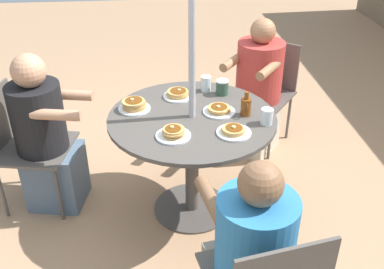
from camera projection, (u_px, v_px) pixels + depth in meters
The scene contains 17 objects.
ground_plane at pixel (192, 208), 3.27m from camera, with size 12.00×12.00×0.00m, color tan.
patio_table at pixel (192, 136), 2.96m from camera, with size 1.09×1.09×0.76m.
umbrella_pole at pixel (192, 82), 2.76m from camera, with size 0.04×0.04×2.01m, color #ADADB2.
patio_chair_north at pixel (22, 141), 3.11m from camera, with size 0.56×0.56×0.88m.
diner_north at pixel (46, 140), 3.09m from camera, with size 0.43×0.55×1.15m.
diner_east at pixel (250, 261), 2.20m from camera, with size 0.58×0.46×1.08m.
patio_chair_south at pixel (265, 86), 3.87m from camera, with size 0.67×0.67×0.88m.
diner_south at pixel (256, 94), 3.74m from camera, with size 0.61×0.59×1.14m.
pancake_plate_a at pixel (219, 110), 2.92m from camera, with size 0.21×0.21×0.05m.
pancake_plate_b at pixel (134, 105), 2.95m from camera, with size 0.21×0.21×0.08m.
pancake_plate_c at pixel (178, 94), 3.11m from camera, with size 0.21×0.21×0.06m.
pancake_plate_d at pixel (173, 133), 2.65m from camera, with size 0.21×0.21×0.07m.
pancake_plate_e at pixel (234, 131), 2.69m from camera, with size 0.21×0.21×0.05m.
syrup_bottle at pixel (246, 106), 2.86m from camera, with size 0.09×0.07×0.16m.
coffee_cup at pixel (222, 87), 3.13m from camera, with size 0.09×0.09×0.10m.
drinking_glass_a at pixel (267, 116), 2.77m from camera, with size 0.08×0.08×0.10m, color silver.
drinking_glass_b at pixel (206, 84), 3.18m from camera, with size 0.07×0.07×0.11m, color silver.
Camera 1 is at (2.52, -0.23, 2.15)m, focal length 42.00 mm.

